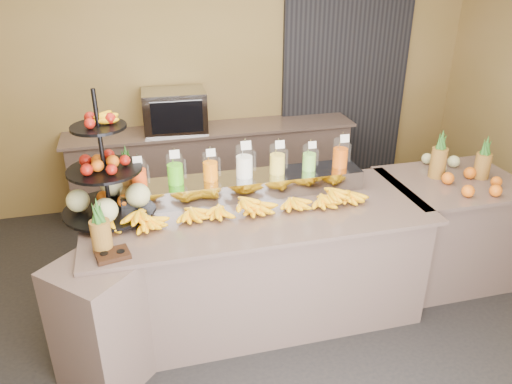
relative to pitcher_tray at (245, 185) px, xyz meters
name	(u,v)px	position (x,y,z in m)	size (l,w,h in m)	color
ground	(268,336)	(0.04, -0.58, -1.01)	(6.00, 6.00, 0.00)	black
room_envelope	(266,64)	(0.22, 0.21, 0.87)	(6.04, 5.02, 2.82)	olive
buffet_counter	(245,268)	(-0.08, -0.32, -0.54)	(2.75, 1.25, 0.93)	gray
right_counter	(445,229)	(1.74, -0.18, -0.54)	(1.08, 0.88, 0.93)	gray
back_ledge	(214,167)	(0.04, 1.67, -0.54)	(3.10, 0.55, 0.93)	gray
pitcher_tray	(245,185)	(0.00, 0.00, 0.00)	(1.85, 0.30, 0.15)	gray
juice_pitcher_orange_a	(139,176)	(-0.78, 0.00, 0.17)	(0.11, 0.12, 0.27)	silver
juice_pitcher_green	(175,171)	(-0.52, 0.00, 0.17)	(0.12, 0.13, 0.30)	silver
juice_pitcher_orange_b	(210,169)	(-0.26, 0.00, 0.17)	(0.12, 0.12, 0.28)	silver
juice_pitcher_milk	(244,164)	(0.00, 0.00, 0.18)	(0.13, 0.14, 0.32)	silver
juice_pitcher_lemon	(277,161)	(0.26, 0.00, 0.18)	(0.12, 0.13, 0.30)	silver
juice_pitcher_lime	(309,159)	(0.52, 0.00, 0.16)	(0.11, 0.11, 0.26)	silver
juice_pitcher_orange_c	(340,155)	(0.78, 0.00, 0.18)	(0.12, 0.13, 0.30)	silver
banana_heap	(239,206)	(-0.11, -0.30, -0.01)	(1.99, 0.18, 0.16)	#FFBA0C
fruit_stand	(113,185)	(-0.96, -0.10, 0.16)	(0.78, 0.78, 0.92)	black
condiment_caddy	(113,255)	(-0.99, -0.65, -0.06)	(0.20, 0.15, 0.03)	black
pineapple_left_a	(101,232)	(-1.05, -0.57, 0.06)	(0.13, 0.13, 0.37)	brown
pineapple_left_b	(129,179)	(-0.86, 0.13, 0.09)	(0.15, 0.15, 0.44)	brown
right_fruit_pile	(465,173)	(1.78, -0.24, 0.01)	(0.48, 0.46, 0.25)	brown
oven_warmer	(175,111)	(-0.35, 1.67, 0.14)	(0.64, 0.45, 0.43)	gray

